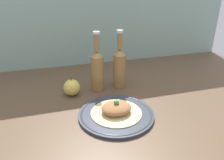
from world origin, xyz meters
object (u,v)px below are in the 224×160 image
object	(u,v)px
plated_food	(116,109)
cider_bottle_right	(119,66)
plate	(116,114)
apple	(72,87)
cider_bottle_left	(97,69)

from	to	relation	value
plated_food	cider_bottle_right	xyz separation A→B (cm)	(8.97, 24.28, 7.65)
plate	apple	world-z (taller)	apple
apple	plate	bearing A→B (deg)	-56.83
plate	cider_bottle_right	xyz separation A→B (cm)	(8.97, 24.28, 9.90)
plated_food	cider_bottle_right	world-z (taller)	cider_bottle_right
plate	apple	xyz separation A→B (cm)	(-14.41, 22.04, 2.98)
plate	cider_bottle_right	world-z (taller)	cider_bottle_right
plated_food	cider_bottle_right	size ratio (longest dim) A/B	0.71
plate	cider_bottle_left	world-z (taller)	cider_bottle_left
cider_bottle_right	plate	bearing A→B (deg)	-110.28
plate	apple	distance (cm)	26.50
cider_bottle_left	apple	xyz separation A→B (cm)	(-12.62, -2.24, -6.92)
plate	plated_food	xyz separation A→B (cm)	(0.00, 0.00, 2.25)
cider_bottle_right	apple	xyz separation A→B (cm)	(-23.38, -2.24, -6.92)
cider_bottle_left	cider_bottle_right	xyz separation A→B (cm)	(10.75, 0.00, 0.00)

